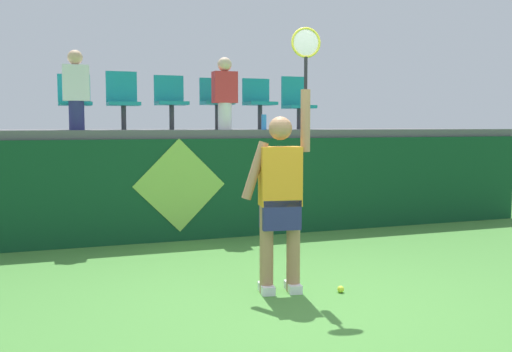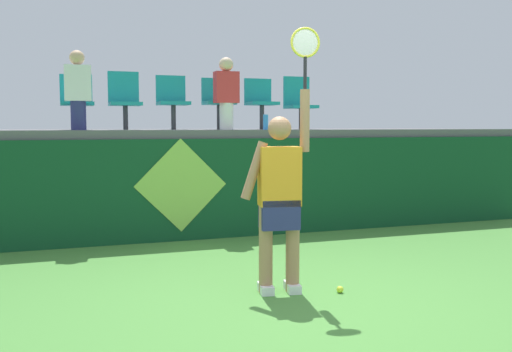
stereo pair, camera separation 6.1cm
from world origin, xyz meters
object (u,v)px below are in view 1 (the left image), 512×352
at_px(stadium_chair_3, 216,100).
at_px(spectator_1, 225,92).
at_px(tennis_ball, 341,289).
at_px(stadium_chair_1, 123,98).
at_px(stadium_chair_5, 297,101).
at_px(stadium_chair_4, 258,100).
at_px(stadium_chair_2, 170,99).
at_px(stadium_chair_0, 75,99).
at_px(tennis_player, 281,195).
at_px(water_bottle, 264,122).
at_px(spectator_0, 76,89).

distance_m(stadium_chair_3, spectator_1, 0.47).
height_order(tennis_ball, stadium_chair_1, stadium_chair_1).
xyz_separation_m(stadium_chair_1, stadium_chair_5, (2.73, 0.00, -0.01)).
bearing_deg(stadium_chair_4, stadium_chair_2, 179.87).
relative_size(stadium_chair_0, stadium_chair_2, 0.97).
bearing_deg(stadium_chair_2, stadium_chair_5, 0.23).
relative_size(stadium_chair_5, spectator_1, 0.81).
height_order(tennis_player, stadium_chair_3, tennis_player).
height_order(stadium_chair_0, stadium_chair_4, stadium_chair_4).
xyz_separation_m(stadium_chair_0, stadium_chair_5, (3.39, 0.01, 0.02)).
relative_size(water_bottle, stadium_chair_5, 0.26).
xyz_separation_m(stadium_chair_2, spectator_1, (0.69, -0.46, 0.09)).
xyz_separation_m(stadium_chair_3, spectator_0, (-2.04, -0.41, 0.10)).
distance_m(tennis_player, stadium_chair_0, 4.03).
bearing_deg(tennis_player, spectator_1, 82.79).
bearing_deg(stadium_chair_4, spectator_0, -171.43).
bearing_deg(tennis_player, stadium_chair_1, 105.72).
distance_m(tennis_ball, stadium_chair_1, 4.49).
height_order(stadium_chair_3, spectator_0, spectator_0).
distance_m(stadium_chair_2, spectator_1, 0.84).
relative_size(stadium_chair_1, spectator_0, 0.80).
bearing_deg(stadium_chair_4, stadium_chair_1, 179.74).
bearing_deg(spectator_1, tennis_player, -97.21).
distance_m(tennis_ball, stadium_chair_5, 4.40).
bearing_deg(stadium_chair_1, spectator_1, -18.67).
bearing_deg(stadium_chair_0, spectator_1, -12.75).
bearing_deg(stadium_chair_1, water_bottle, -16.51).
height_order(water_bottle, stadium_chair_4, stadium_chair_4).
bearing_deg(stadium_chair_1, stadium_chair_3, -0.43).
xyz_separation_m(stadium_chair_0, spectator_1, (2.04, -0.46, 0.11)).
height_order(stadium_chair_2, spectator_1, spectator_1).
xyz_separation_m(tennis_ball, stadium_chair_5, (1.21, 3.76, 1.93)).
relative_size(stadium_chair_3, stadium_chair_4, 0.99).
bearing_deg(stadium_chair_3, stadium_chair_1, 179.57).
xyz_separation_m(water_bottle, stadium_chair_2, (-1.26, 0.57, 0.34)).
distance_m(stadium_chair_0, stadium_chair_2, 1.35).
height_order(water_bottle, stadium_chair_2, stadium_chair_2).
distance_m(stadium_chair_1, spectator_0, 0.79).
bearing_deg(stadium_chair_1, tennis_ball, -67.98).
height_order(tennis_player, spectator_0, spectator_0).
bearing_deg(stadium_chair_5, spectator_0, -172.89).
bearing_deg(tennis_ball, stadium_chair_3, 92.08).
xyz_separation_m(stadium_chair_1, spectator_1, (1.38, -0.47, 0.09)).
bearing_deg(spectator_1, water_bottle, -10.97).
bearing_deg(stadium_chair_2, spectator_0, -162.95).
height_order(stadium_chair_2, stadium_chair_4, stadium_chair_2).
xyz_separation_m(stadium_chair_0, stadium_chair_3, (2.04, -0.00, 0.02)).
xyz_separation_m(stadium_chair_4, stadium_chair_5, (0.66, 0.01, -0.01)).
relative_size(tennis_ball, stadium_chair_4, 0.08).
bearing_deg(tennis_player, stadium_chair_5, 63.94).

